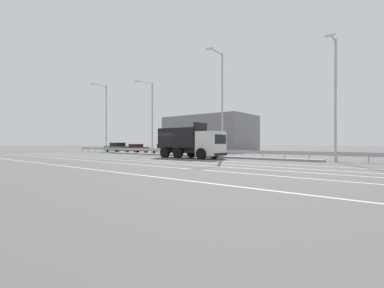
{
  "coord_description": "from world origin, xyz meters",
  "views": [
    {
      "loc": [
        18.46,
        -19.36,
        1.49
      ],
      "look_at": [
        1.67,
        1.64,
        1.4
      ],
      "focal_mm": 24.0,
      "sensor_mm": 36.0,
      "label": 1
    }
  ],
  "objects": [
    {
      "name": "background_building_0",
      "position": [
        -9.72,
        21.31,
        3.29
      ],
      "size": [
        16.27,
        9.69,
        6.58
      ],
      "primitive_type": "cube",
      "color": "gray",
      "rests_on": "ground_plane"
    },
    {
      "name": "median_road_sign",
      "position": [
        -2.53,
        2.88,
        1.28
      ],
      "size": [
        0.66,
        0.16,
        2.49
      ],
      "color": "white",
      "rests_on": "ground_plane"
    },
    {
      "name": "parked_car_1",
      "position": [
        -12.84,
        6.06,
        0.69
      ],
      "size": [
        3.98,
        1.86,
        1.35
      ],
      "rotation": [
        0.0,
        0.0,
        -1.57
      ],
      "color": "maroon",
      "rests_on": "ground_plane"
    },
    {
      "name": "street_lamp_1",
      "position": [
        -5.65,
        2.55,
        5.07
      ],
      "size": [
        0.7,
        2.54,
        9.1
      ],
      "color": "#ADADB2",
      "rests_on": "ground_plane"
    },
    {
      "name": "parked_car_3",
      "position": [
        -1.75,
        6.15,
        0.65
      ],
      "size": [
        4.22,
        2.0,
        1.24
      ],
      "rotation": [
        0.0,
        0.0,
        1.5
      ],
      "color": "silver",
      "rests_on": "ground_plane"
    },
    {
      "name": "parked_car_0",
      "position": [
        -17.83,
        6.11,
        0.78
      ],
      "size": [
        4.71,
        2.17,
        1.58
      ],
      "rotation": [
        0.0,
        0.0,
        1.61
      ],
      "color": "#335B33",
      "rests_on": "ground_plane"
    },
    {
      "name": "dump_truck",
      "position": [
        3.36,
        0.47,
        1.31
      ],
      "size": [
        7.0,
        2.95,
        3.47
      ],
      "rotation": [
        0.0,
        0.0,
        -1.51
      ],
      "color": "silver",
      "rests_on": "ground_plane"
    },
    {
      "name": "lane_strip_4",
      "position": [
        2.43,
        -11.57,
        0.0
      ],
      "size": [
        51.01,
        0.16,
        0.01
      ],
      "primitive_type": "cube",
      "color": "silver",
      "rests_on": "ground_plane"
    },
    {
      "name": "median_guardrail",
      "position": [
        -0.0,
        4.06,
        0.57
      ],
      "size": [
        51.01,
        0.09,
        0.78
      ],
      "color": "#9EA0A5",
      "rests_on": "ground_plane"
    },
    {
      "name": "street_lamp_2",
      "position": [
        4.56,
        2.8,
        5.86
      ],
      "size": [
        0.71,
        2.62,
        10.63
      ],
      "color": "#ADADB2",
      "rests_on": "ground_plane"
    },
    {
      "name": "median_island",
      "position": [
        0.0,
        2.88,
        0.09
      ],
      "size": [
        28.06,
        1.1,
        0.18
      ],
      "primitive_type": "cube",
      "color": "gray",
      "rests_on": "ground_plane"
    },
    {
      "name": "lane_strip_2",
      "position": [
        2.43,
        -5.67,
        0.0
      ],
      "size": [
        51.01,
        0.16,
        0.01
      ],
      "primitive_type": "cube",
      "color": "silver",
      "rests_on": "ground_plane"
    },
    {
      "name": "street_lamp_3",
      "position": [
        14.75,
        2.94,
        5.22
      ],
      "size": [
        0.71,
        1.84,
        9.55
      ],
      "color": "#ADADB2",
      "rests_on": "ground_plane"
    },
    {
      "name": "ground_plane",
      "position": [
        0.0,
        0.0,
        0.0
      ],
      "size": [
        320.0,
        320.0,
        0.0
      ],
      "primitive_type": "plane",
      "color": "#605E5B"
    },
    {
      "name": "parked_car_2",
      "position": [
        -6.78,
        6.29,
        0.69
      ],
      "size": [
        4.73,
        1.95,
        1.36
      ],
      "rotation": [
        0.0,
        0.0,
        1.57
      ],
      "color": "silver",
      "rests_on": "ground_plane"
    },
    {
      "name": "lane_strip_1",
      "position": [
        2.43,
        -3.81,
        0.0
      ],
      "size": [
        51.01,
        0.16,
        0.01
      ],
      "primitive_type": "cube",
      "color": "silver",
      "rests_on": "ground_plane"
    },
    {
      "name": "lane_strip_0",
      "position": [
        2.43,
        -1.39,
        0.0
      ],
      "size": [
        51.01,
        0.16,
        0.01
      ],
      "primitive_type": "cube",
      "color": "silver",
      "rests_on": "ground_plane"
    },
    {
      "name": "lane_strip_3",
      "position": [
        2.43,
        -7.93,
        0.0
      ],
      "size": [
        51.01,
        0.16,
        0.01
      ],
      "primitive_type": "cube",
      "color": "silver",
      "rests_on": "ground_plane"
    },
    {
      "name": "street_lamp_0",
      "position": [
        -15.84,
        2.59,
        5.66
      ],
      "size": [
        0.71,
        2.56,
        10.25
      ],
      "color": "#ADADB2",
      "rests_on": "ground_plane"
    }
  ]
}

